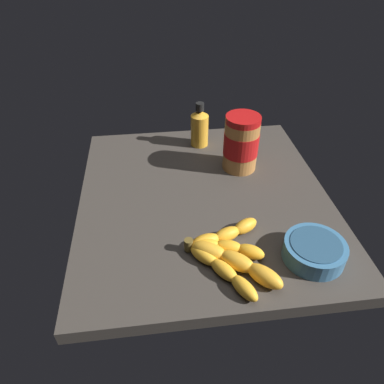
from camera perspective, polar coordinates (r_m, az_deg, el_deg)
ground_plane at (r=96.04cm, az=1.99°, el=-1.38°), size 72.19×65.96×3.48cm
banana_bunch at (r=78.01cm, az=6.01°, el=-9.95°), size 23.91×19.46×3.78cm
peanut_butter_jar at (r=102.24cm, az=7.91°, el=7.80°), size 9.98×9.98×16.48cm
honey_bottle at (r=113.73cm, az=1.22°, el=10.42°), size 5.59×5.59×14.35cm
small_bowl at (r=81.95cm, az=19.11°, el=-8.89°), size 13.40×13.40×4.44cm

